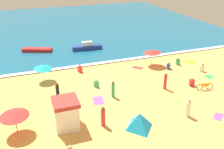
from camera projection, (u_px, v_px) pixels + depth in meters
ground_plane at (101, 87)px, 26.19m from camera, size 60.00×60.00×0.00m
ocean_water at (59, 26)px, 50.02m from camera, size 60.00×44.00×0.10m
wave_breaker_foam at (86, 65)px, 31.52m from camera, size 57.00×0.70×0.01m
lifeguard_cabana at (66, 113)px, 19.64m from camera, size 1.98×2.12×2.44m
beach_umbrella_0 at (14, 114)px, 18.69m from camera, size 2.64×2.65×1.91m
beach_umbrella_1 at (152, 51)px, 30.95m from camera, size 2.93×2.92×2.17m
beach_umbrella_3 at (43, 67)px, 26.97m from camera, size 2.77×2.77×1.95m
beach_tent at (139, 121)px, 19.67m from camera, size 1.77×1.93×1.35m
parked_bicycle at (205, 86)px, 25.62m from camera, size 1.80×0.36×0.76m
beachgoer_0 at (178, 62)px, 31.74m from camera, size 0.41×0.41×0.92m
beachgoer_1 at (202, 68)px, 29.77m from camera, size 0.57×0.57×0.96m
beachgoer_3 at (80, 69)px, 29.63m from camera, size 0.51×0.51×0.95m
beachgoer_4 at (165, 81)px, 25.56m from camera, size 0.45×0.45×1.91m
beachgoer_5 at (192, 82)px, 26.42m from camera, size 0.59×0.59×0.97m
beachgoer_6 at (103, 117)px, 19.88m from camera, size 0.36×0.36×1.78m
beachgoer_8 at (113, 90)px, 24.09m from camera, size 0.37×0.37×1.71m
beachgoer_9 at (188, 108)px, 21.11m from camera, size 0.54×0.54×1.67m
beachgoer_10 at (169, 66)px, 30.49m from camera, size 0.63×0.63×0.90m
beachgoer_11 at (96, 83)px, 26.14m from camera, size 0.57×0.57×0.95m
beachgoer_12 at (58, 92)px, 23.38m from camera, size 0.36×0.36×1.93m
beach_towel_0 at (138, 68)px, 30.95m from camera, size 1.41×1.37×0.01m
beach_towel_1 at (218, 117)px, 21.34m from camera, size 1.35×1.27×0.01m
beach_towel_2 at (209, 77)px, 28.53m from camera, size 1.04×1.16×0.01m
beach_towel_3 at (190, 62)px, 32.71m from camera, size 1.26×1.64×0.01m
beach_towel_4 at (98, 100)px, 23.79m from camera, size 1.25×1.70×0.01m
small_boat_0 at (87, 47)px, 36.79m from camera, size 4.42×1.35×1.20m
small_boat_1 at (37, 50)px, 36.03m from camera, size 4.31×2.53×0.48m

